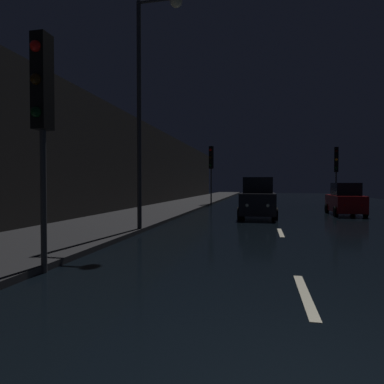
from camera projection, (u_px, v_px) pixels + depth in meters
ground at (270, 207)px, 26.34m from camera, size 26.76×84.00×0.02m
sidewalk_left at (183, 204)px, 27.82m from camera, size 4.40×84.00×0.15m
building_facade_left at (138, 165)px, 24.86m from camera, size 0.80×63.00×6.51m
lane_centerline at (273, 213)px, 20.15m from camera, size 0.16×36.25×0.01m
traffic_light_near_left at (42, 100)px, 6.56m from camera, size 0.31×0.46×4.77m
traffic_light_far_left at (211, 162)px, 27.93m from camera, size 0.38×0.48×5.00m
traffic_light_far_right at (336, 164)px, 25.15m from camera, size 0.36×0.48×4.61m
streetlamp_overhead at (150, 82)px, 11.93m from camera, size 1.70×0.44×8.48m
car_approaching_headlights at (258, 199)px, 17.87m from camera, size 1.97×4.27×2.15m
car_parked_right_far at (345, 200)px, 19.24m from camera, size 1.71×3.69×1.86m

